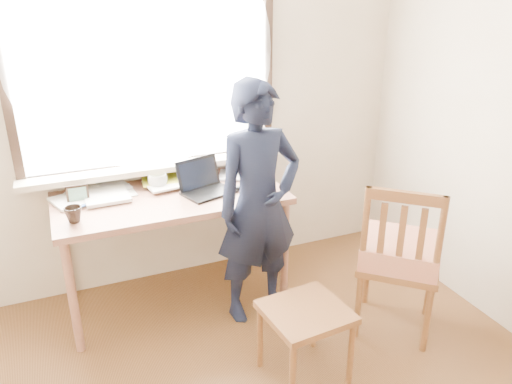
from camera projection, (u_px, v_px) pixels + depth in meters
name	position (u px, v px, depth m)	size (l,w,h in m)	color
room_shell	(288.00, 124.00, 1.88)	(3.52, 4.02, 2.61)	beige
desk	(171.00, 206.00, 3.39)	(1.52, 0.76, 0.82)	#915E48
laptop	(204.00, 184.00, 3.39)	(0.39, 0.35, 0.22)	black
mug_white	(158.00, 181.00, 3.45)	(0.13, 0.13, 0.11)	white
mug_dark	(74.00, 215.00, 2.95)	(0.10, 0.10, 0.10)	black
mouse	(236.00, 188.00, 3.42)	(0.09, 0.06, 0.03)	black
desk_clutter	(128.00, 189.00, 3.39)	(0.82, 0.45, 0.05)	white
book_a	(101.00, 189.00, 3.42)	(0.18, 0.24, 0.02)	white
book_b	(220.00, 175.00, 3.68)	(0.17, 0.23, 0.02)	white
picture_frame	(78.00, 195.00, 3.21)	(0.14, 0.02, 0.11)	black
work_chair	(306.00, 320.00, 2.80)	(0.48, 0.46, 0.46)	brown
side_chair	(400.00, 254.00, 3.15)	(0.67, 0.67, 1.05)	brown
person	(259.00, 205.00, 3.22)	(0.59, 0.39, 1.62)	black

